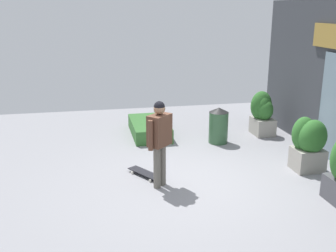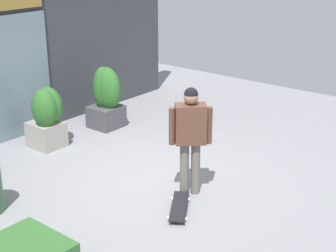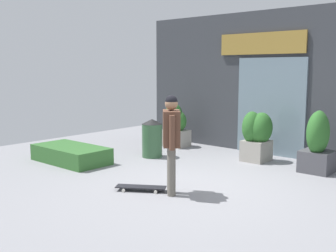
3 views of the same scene
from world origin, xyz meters
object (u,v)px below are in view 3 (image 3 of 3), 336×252
object	(u,v)px
planter_box_right	(175,124)
trash_bin	(152,138)
planter_box_mid	(257,133)
skateboarder	(171,135)
planter_box_left	(318,141)
skateboard	(141,187)

from	to	relation	value
planter_box_right	trash_bin	distance (m)	1.37
planter_box_right	planter_box_mid	size ratio (longest dim) A/B	1.03
skateboarder	planter_box_mid	distance (m)	3.03
skateboarder	trash_bin	distance (m)	2.87
planter_box_right	planter_box_left	bearing A→B (deg)	-3.02
skateboarder	planter_box_right	size ratio (longest dim) A/B	1.41
planter_box_left	trash_bin	xyz separation A→B (m)	(-3.36, -1.10, -0.18)
skateboard	planter_box_right	bearing A→B (deg)	-90.84
skateboarder	trash_bin	bearing A→B (deg)	-83.66
skateboard	planter_box_mid	size ratio (longest dim) A/B	0.75
planter_box_left	planter_box_mid	world-z (taller)	planter_box_left
planter_box_mid	trash_bin	distance (m)	2.34
planter_box_left	trash_bin	world-z (taller)	planter_box_left
skateboard	skateboarder	bearing A→B (deg)	168.70
skateboarder	planter_box_right	xyz separation A→B (m)	(-2.55, 3.13, -0.37)
planter_box_left	planter_box_mid	xyz separation A→B (m)	(-1.35, 0.08, 0.00)
planter_box_left	trash_bin	distance (m)	3.54
skateboarder	trash_bin	xyz separation A→B (m)	(-2.15, 1.83, -0.53)
skateboard	planter_box_left	size ratio (longest dim) A/B	0.68
planter_box_right	planter_box_mid	xyz separation A→B (m)	(2.42, -0.12, 0.02)
skateboard	trash_bin	distance (m)	2.64
skateboard	planter_box_left	world-z (taller)	planter_box_left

